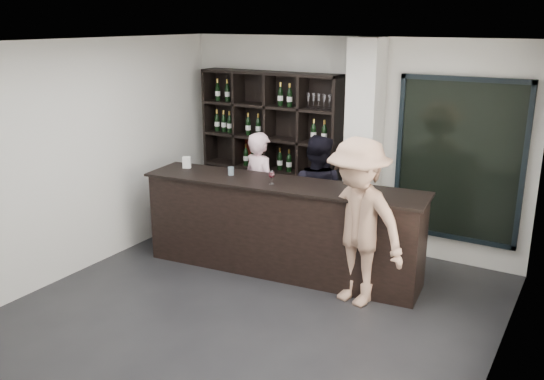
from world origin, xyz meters
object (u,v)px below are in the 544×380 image
Objects in this scene: taster_black at (316,197)px; customer at (357,223)px; wine_shelf at (270,154)px; taster_pink at (260,190)px; tasting_counter at (281,227)px.

customer is at bearing 129.86° from taster_black.
wine_shelf is 2.54m from customer.
taster_pink is at bearing -72.16° from wine_shelf.
wine_shelf reaches higher than tasting_counter.
taster_pink reaches higher than tasting_counter.
wine_shelf is at bearing -34.05° from taster_black.
customer is at bearing -19.98° from tasting_counter.
tasting_counter is 1.88× the size of customer.
customer is (2.03, -1.52, -0.24)m from wine_shelf.
wine_shelf reaches higher than customer.
wine_shelf is at bearing -50.45° from taster_pink.
taster_pink is 2.07m from customer.
customer is (0.98, -0.95, 0.12)m from taster_black.
wine_shelf is 0.72m from taster_pink.
tasting_counter is 2.19× the size of taster_pink.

